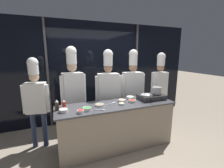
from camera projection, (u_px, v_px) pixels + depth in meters
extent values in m
plane|color=gray|center=(116.00, 145.00, 3.10)|extent=(24.00, 24.00, 0.00)
cube|color=black|center=(96.00, 72.00, 4.17)|extent=(5.86, 0.04, 2.70)
cube|color=#47474C|center=(48.00, 75.00, 3.69)|extent=(0.05, 0.05, 2.70)
cube|color=#47474C|center=(136.00, 71.00, 4.57)|extent=(0.05, 0.05, 2.70)
cube|color=gray|center=(116.00, 126.00, 3.01)|extent=(2.24, 0.64, 0.87)
cube|color=#47474C|center=(117.00, 105.00, 2.92)|extent=(2.31, 0.67, 0.03)
cube|color=#28282B|center=(151.00, 97.00, 3.21)|extent=(0.54, 0.35, 0.10)
cylinder|color=black|center=(147.00, 95.00, 3.15)|extent=(0.22, 0.22, 0.01)
cylinder|color=black|center=(152.00, 100.00, 3.00)|extent=(0.03, 0.01, 0.03)
cylinder|color=black|center=(156.00, 94.00, 3.24)|extent=(0.22, 0.22, 0.01)
cylinder|color=black|center=(162.00, 99.00, 3.09)|extent=(0.03, 0.01, 0.03)
cylinder|color=#ADAFB5|center=(147.00, 95.00, 3.15)|extent=(0.24, 0.24, 0.01)
cone|color=#ADAFB5|center=(147.00, 94.00, 3.15)|extent=(0.25, 0.25, 0.04)
cylinder|color=black|center=(153.00, 96.00, 2.95)|extent=(0.02, 0.19, 0.02)
cylinder|color=#93969B|center=(157.00, 90.00, 3.23)|extent=(0.20, 0.20, 0.15)
torus|color=#93969B|center=(157.00, 87.00, 3.21)|extent=(0.20, 0.20, 0.01)
torus|color=#93969B|center=(152.00, 89.00, 3.18)|extent=(0.01, 0.05, 0.05)
torus|color=#93969B|center=(161.00, 88.00, 3.26)|extent=(0.01, 0.05, 0.05)
cylinder|color=red|center=(64.00, 105.00, 2.69)|extent=(0.06, 0.06, 0.12)
cone|color=white|center=(64.00, 101.00, 2.67)|extent=(0.05, 0.05, 0.03)
cylinder|color=#332319|center=(57.00, 106.00, 2.58)|extent=(0.07, 0.07, 0.15)
cone|color=white|center=(57.00, 101.00, 2.56)|extent=(0.06, 0.06, 0.04)
cylinder|color=white|center=(132.00, 101.00, 3.03)|extent=(0.14, 0.14, 0.04)
torus|color=white|center=(132.00, 100.00, 3.02)|extent=(0.15, 0.15, 0.01)
cylinder|color=#B22D1E|center=(132.00, 101.00, 3.03)|extent=(0.12, 0.12, 0.02)
cylinder|color=white|center=(64.00, 111.00, 2.50)|extent=(0.14, 0.14, 0.05)
torus|color=white|center=(63.00, 109.00, 2.50)|extent=(0.15, 0.15, 0.01)
cylinder|color=white|center=(63.00, 110.00, 2.50)|extent=(0.12, 0.12, 0.03)
cylinder|color=white|center=(130.00, 98.00, 3.25)|extent=(0.16, 0.16, 0.05)
torus|color=white|center=(130.00, 97.00, 3.25)|extent=(0.16, 0.16, 0.01)
cylinder|color=silver|center=(130.00, 97.00, 3.25)|extent=(0.13, 0.13, 0.03)
cylinder|color=white|center=(122.00, 104.00, 2.87)|extent=(0.11, 0.11, 0.03)
torus|color=white|center=(122.00, 103.00, 2.87)|extent=(0.11, 0.11, 0.01)
cylinder|color=#E0C689|center=(122.00, 103.00, 2.87)|extent=(0.09, 0.09, 0.02)
cylinder|color=white|center=(122.00, 101.00, 3.06)|extent=(0.15, 0.15, 0.04)
torus|color=white|center=(122.00, 100.00, 3.05)|extent=(0.15, 0.15, 0.01)
cylinder|color=#EAA893|center=(122.00, 100.00, 3.05)|extent=(0.12, 0.12, 0.02)
cylinder|color=white|center=(100.00, 105.00, 2.81)|extent=(0.16, 0.16, 0.03)
torus|color=white|center=(100.00, 104.00, 2.80)|extent=(0.16, 0.16, 0.01)
cylinder|color=#9E896B|center=(100.00, 105.00, 2.80)|extent=(0.13, 0.13, 0.02)
cylinder|color=white|center=(80.00, 112.00, 2.47)|extent=(0.11, 0.11, 0.05)
torus|color=white|center=(80.00, 110.00, 2.46)|extent=(0.11, 0.11, 0.01)
cylinder|color=red|center=(80.00, 111.00, 2.47)|extent=(0.09, 0.09, 0.03)
cylinder|color=white|center=(87.00, 109.00, 2.58)|extent=(0.15, 0.15, 0.05)
torus|color=white|center=(87.00, 108.00, 2.57)|extent=(0.15, 0.15, 0.01)
cylinder|color=#4C9E47|center=(87.00, 108.00, 2.57)|extent=(0.12, 0.12, 0.03)
cube|color=#B2B5BA|center=(98.00, 110.00, 2.59)|extent=(0.13, 0.06, 0.01)
ellipsoid|color=#B2B5BA|center=(103.00, 110.00, 2.59)|extent=(0.08, 0.06, 0.02)
cube|color=#B2B5BA|center=(109.00, 104.00, 2.89)|extent=(0.17, 0.08, 0.01)
ellipsoid|color=#B2B5BA|center=(114.00, 103.00, 2.98)|extent=(0.10, 0.08, 0.02)
cylinder|color=#2D3856|center=(45.00, 129.00, 3.02)|extent=(0.10, 0.10, 0.73)
cylinder|color=#2D3856|center=(34.00, 130.00, 2.99)|extent=(0.10, 0.10, 0.73)
cube|color=white|center=(36.00, 98.00, 2.88)|extent=(0.40, 0.26, 0.59)
cylinder|color=white|center=(47.00, 98.00, 2.89)|extent=(0.07, 0.07, 0.55)
cylinder|color=white|center=(24.00, 100.00, 2.81)|extent=(0.07, 0.07, 0.55)
sphere|color=beige|center=(34.00, 77.00, 2.79)|extent=(0.17, 0.17, 0.17)
cylinder|color=white|center=(33.00, 69.00, 2.76)|extent=(0.18, 0.18, 0.22)
sphere|color=white|center=(33.00, 63.00, 2.74)|extent=(0.20, 0.20, 0.20)
cylinder|color=#232326|center=(80.00, 119.00, 3.38)|extent=(0.11, 0.11, 0.82)
cylinder|color=#232326|center=(70.00, 122.00, 3.26)|extent=(0.11, 0.11, 0.82)
cube|color=white|center=(73.00, 88.00, 3.17)|extent=(0.45, 0.29, 0.66)
cylinder|color=white|center=(84.00, 88.00, 3.27)|extent=(0.08, 0.08, 0.61)
cylinder|color=white|center=(62.00, 91.00, 3.03)|extent=(0.08, 0.08, 0.61)
sphere|color=beige|center=(72.00, 67.00, 3.09)|extent=(0.19, 0.19, 0.19)
cylinder|color=white|center=(71.00, 58.00, 3.05)|extent=(0.20, 0.20, 0.26)
sphere|color=white|center=(71.00, 52.00, 3.02)|extent=(0.22, 0.22, 0.22)
cylinder|color=#2D3856|center=(113.00, 116.00, 3.59)|extent=(0.12, 0.12, 0.79)
cylinder|color=#2D3856|center=(103.00, 117.00, 3.52)|extent=(0.12, 0.12, 0.79)
cube|color=white|center=(108.00, 87.00, 3.41)|extent=(0.48, 0.28, 0.64)
cylinder|color=white|center=(119.00, 88.00, 3.45)|extent=(0.09, 0.09, 0.59)
cylinder|color=white|center=(97.00, 89.00, 3.31)|extent=(0.09, 0.09, 0.59)
sphere|color=#A87A5B|center=(108.00, 68.00, 3.32)|extent=(0.19, 0.19, 0.19)
cylinder|color=white|center=(108.00, 60.00, 3.29)|extent=(0.20, 0.20, 0.26)
sphere|color=white|center=(108.00, 54.00, 3.26)|extent=(0.21, 0.21, 0.21)
cylinder|color=#232326|center=(136.00, 111.00, 3.88)|extent=(0.12, 0.12, 0.79)
cylinder|color=#232326|center=(127.00, 113.00, 3.80)|extent=(0.12, 0.12, 0.79)
cube|color=white|center=(132.00, 85.00, 3.70)|extent=(0.48, 0.26, 0.64)
cylinder|color=white|center=(143.00, 85.00, 3.76)|extent=(0.09, 0.09, 0.58)
cylinder|color=white|center=(123.00, 87.00, 3.58)|extent=(0.09, 0.09, 0.58)
sphere|color=#A87A5B|center=(133.00, 67.00, 3.61)|extent=(0.19, 0.19, 0.19)
cylinder|color=white|center=(133.00, 60.00, 3.58)|extent=(0.20, 0.20, 0.27)
sphere|color=white|center=(133.00, 54.00, 3.55)|extent=(0.21, 0.21, 0.21)
cylinder|color=#4C4C51|center=(161.00, 109.00, 4.10)|extent=(0.11, 0.11, 0.77)
cylinder|color=#4C4C51|center=(155.00, 110.00, 3.99)|extent=(0.11, 0.11, 0.77)
cube|color=white|center=(160.00, 84.00, 3.90)|extent=(0.43, 0.27, 0.63)
cylinder|color=white|center=(166.00, 84.00, 3.99)|extent=(0.08, 0.08, 0.58)
cylinder|color=white|center=(154.00, 86.00, 3.77)|extent=(0.08, 0.08, 0.58)
sphere|color=#A87A5B|center=(161.00, 68.00, 3.82)|extent=(0.18, 0.18, 0.18)
cylinder|color=white|center=(161.00, 61.00, 3.79)|extent=(0.19, 0.19, 0.23)
sphere|color=white|center=(161.00, 57.00, 3.76)|extent=(0.21, 0.21, 0.21)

